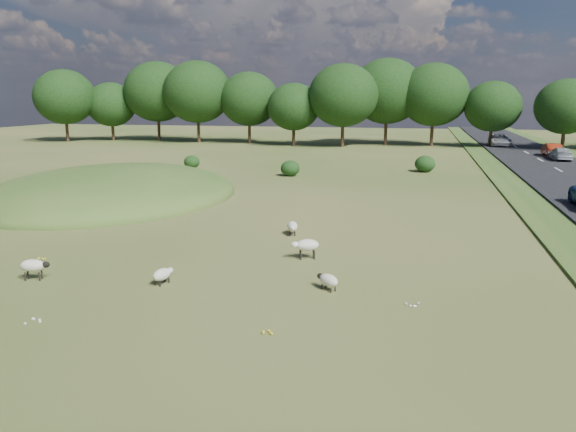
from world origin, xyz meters
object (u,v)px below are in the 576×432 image
object	(u,v)px
car_4	(500,140)
sheep_0	(328,280)
sheep_2	(306,245)
sheep_5	(292,227)
sheep_1	(120,209)
sheep_4	(162,274)
car_1	(560,154)
car_0	(552,150)
sheep_3	(34,266)

from	to	relation	value
car_4	sheep_0	bearing A→B (deg)	-102.33
sheep_2	sheep_5	bearing A→B (deg)	-89.45
sheep_2	sheep_1	bearing A→B (deg)	-44.75
sheep_0	car_4	bearing A→B (deg)	-63.00
sheep_4	car_1	world-z (taller)	car_1
car_1	sheep_2	bearing A→B (deg)	65.35
sheep_0	car_1	distance (m)	46.55
sheep_4	sheep_5	size ratio (longest dim) A/B	0.88
car_0	car_1	xyz separation A→B (m)	(0.00, -4.02, -0.05)
sheep_2	car_1	distance (m)	43.85
car_1	car_0	bearing A→B (deg)	-90.00
sheep_0	sheep_5	distance (m)	8.00
sheep_2	car_4	size ratio (longest dim) A/B	0.22
car_1	sheep_3	bearing A→B (deg)	58.50
sheep_0	car_1	xyz separation A→B (m)	(16.81, 43.41, 0.52)
sheep_4	car_4	bearing A→B (deg)	-2.05
sheep_0	sheep_3	world-z (taller)	sheep_3
sheep_0	car_0	distance (m)	50.32
car_0	car_1	distance (m)	4.02
sheep_2	car_0	size ratio (longest dim) A/B	0.29
sheep_3	sheep_4	world-z (taller)	sheep_3
sheep_0	sheep_2	xyz separation A→B (m)	(-1.47, 3.55, 0.22)
car_0	sheep_2	bearing A→B (deg)	67.37
sheep_5	sheep_3	bearing A→B (deg)	-55.68
sheep_2	car_0	distance (m)	47.53
sheep_0	sheep_3	xyz separation A→B (m)	(-10.64, -1.39, 0.18)
sheep_4	car_0	size ratio (longest dim) A/B	0.25
sheep_0	sheep_4	size ratio (longest dim) A/B	0.93
car_0	sheep_1	bearing A→B (deg)	52.47
sheep_1	sheep_4	distance (m)	11.81
sheep_5	car_0	size ratio (longest dim) A/B	0.28
sheep_5	car_4	distance (m)	54.50
sheep_1	car_0	xyz separation A→B (m)	(29.70, 38.67, 0.38)
sheep_5	sheep_0	bearing A→B (deg)	7.02
car_4	car_0	bearing A→B (deg)	-72.59
sheep_0	sheep_5	size ratio (longest dim) A/B	0.82
sheep_4	car_1	distance (m)	49.62
car_0	car_4	size ratio (longest dim) A/B	0.76
sheep_5	car_0	bearing A→B (deg)	139.07
car_0	car_4	world-z (taller)	car_4
car_4	sheep_3	bearing A→B (deg)	-111.21
sheep_0	car_0	xyz separation A→B (m)	(16.81, 47.42, 0.57)
sheep_4	sheep_3	bearing A→B (deg)	113.13
sheep_4	car_4	xyz separation A→B (m)	(18.87, 60.28, 0.65)
sheep_3	sheep_2	bearing A→B (deg)	14.48
sheep_4	car_4	size ratio (longest dim) A/B	0.19
sheep_2	sheep_4	xyz separation A→B (m)	(-4.39, -4.29, -0.22)
sheep_1	car_0	distance (m)	48.76
sheep_1	car_0	bearing A→B (deg)	-49.24
car_1	car_4	bearing A→B (deg)	-76.75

